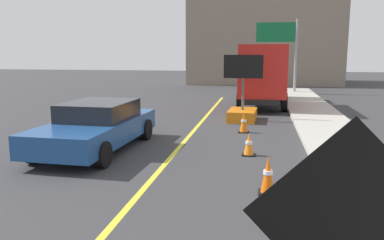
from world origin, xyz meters
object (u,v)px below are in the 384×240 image
object	(u,v)px
arrow_board_trailer	(242,109)
highway_guide_sign	(285,43)
roadwork_sign	(348,226)
traffic_cone_mid_lane	(268,175)
box_truck	(263,73)
traffic_cone_far_lane	(249,144)
pickup_car	(97,126)
traffic_cone_curbside	(244,122)

from	to	relation	value
arrow_board_trailer	highway_guide_sign	world-z (taller)	highway_guide_sign
roadwork_sign	traffic_cone_mid_lane	distance (m)	4.84
roadwork_sign	box_truck	size ratio (longest dim) A/B	0.34
roadwork_sign	traffic_cone_far_lane	xyz separation A→B (m)	(-0.96, 7.63, -1.16)
box_truck	pickup_car	distance (m)	11.55
box_truck	pickup_car	world-z (taller)	box_truck
arrow_board_trailer	traffic_cone_curbside	xyz separation A→B (m)	(0.16, -2.51, -0.12)
arrow_board_trailer	box_truck	distance (m)	4.99
traffic_cone_far_lane	traffic_cone_mid_lane	bearing A→B (deg)	-81.08
highway_guide_sign	traffic_cone_far_lane	size ratio (longest dim) A/B	7.99
pickup_car	traffic_cone_mid_lane	world-z (taller)	pickup_car
traffic_cone_mid_lane	traffic_cone_curbside	bearing A→B (deg)	96.91
traffic_cone_mid_lane	pickup_car	bearing A→B (deg)	149.30
box_truck	traffic_cone_curbside	xyz separation A→B (m)	(-0.64, -7.26, -1.37)
roadwork_sign	arrow_board_trailer	distance (m)	13.39
traffic_cone_far_lane	pickup_car	bearing A→B (deg)	-178.93
roadwork_sign	box_truck	bearing A→B (deg)	91.88
roadwork_sign	traffic_cone_curbside	xyz separation A→B (m)	(-1.24, 10.77, -1.11)
pickup_car	traffic_cone_far_lane	bearing A→B (deg)	1.07
traffic_cone_mid_lane	traffic_cone_far_lane	world-z (taller)	traffic_cone_mid_lane
box_truck	highway_guide_sign	size ratio (longest dim) A/B	1.39
traffic_cone_curbside	highway_guide_sign	bearing A→B (deg)	81.64
highway_guide_sign	traffic_cone_mid_lane	xyz separation A→B (m)	(-1.34, -20.23, -3.04)
traffic_cone_mid_lane	arrow_board_trailer	bearing A→B (deg)	95.99
roadwork_sign	box_truck	world-z (taller)	box_truck
roadwork_sign	traffic_cone_curbside	size ratio (longest dim) A/B	3.18
highway_guide_sign	traffic_cone_mid_lane	distance (m)	20.50
highway_guide_sign	traffic_cone_curbside	world-z (taller)	highway_guide_sign
arrow_board_trailer	pickup_car	distance (m)	6.95
arrow_board_trailer	traffic_cone_far_lane	bearing A→B (deg)	-85.56
traffic_cone_mid_lane	traffic_cone_curbside	xyz separation A→B (m)	(-0.74, 6.08, -0.02)
traffic_cone_mid_lane	traffic_cone_curbside	world-z (taller)	traffic_cone_mid_lane
arrow_board_trailer	highway_guide_sign	distance (m)	12.21
highway_guide_sign	traffic_cone_mid_lane	world-z (taller)	highway_guide_sign
traffic_cone_curbside	roadwork_sign	bearing A→B (deg)	-83.45
traffic_cone_mid_lane	traffic_cone_far_lane	size ratio (longest dim) A/B	1.23
arrow_board_trailer	pickup_car	xyz separation A→B (m)	(-3.92, -5.73, 0.22)
traffic_cone_curbside	arrow_board_trailer	bearing A→B (deg)	93.74
box_truck	pickup_car	xyz separation A→B (m)	(-4.73, -10.48, -1.03)
roadwork_sign	arrow_board_trailer	size ratio (longest dim) A/B	0.86
traffic_cone_mid_lane	traffic_cone_far_lane	xyz separation A→B (m)	(-0.46, 2.95, -0.07)
box_truck	traffic_cone_mid_lane	size ratio (longest dim) A/B	8.97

